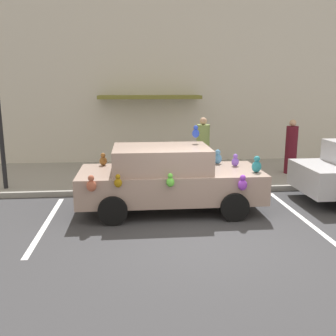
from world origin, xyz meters
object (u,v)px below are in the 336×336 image
object	(u,v)px
plush_covered_car	(168,178)
pedestrian_near_shopfront	(291,149)
teddy_bear_on_sidewalk	(160,174)
pedestrian_walking_past	(203,152)

from	to	relation	value
plush_covered_car	pedestrian_near_shopfront	distance (m)	5.14
teddy_bear_on_sidewalk	pedestrian_near_shopfront	distance (m)	4.49
pedestrian_near_shopfront	pedestrian_walking_past	world-z (taller)	pedestrian_walking_past
teddy_bear_on_sidewalk	pedestrian_near_shopfront	world-z (taller)	pedestrian_near_shopfront
teddy_bear_on_sidewalk	pedestrian_walking_past	xyz separation A→B (m)	(1.28, 0.28, 0.57)
plush_covered_car	pedestrian_walking_past	bearing A→B (deg)	59.48
plush_covered_car	teddy_bear_on_sidewalk	xyz separation A→B (m)	(-0.06, 1.79, -0.34)
teddy_bear_on_sidewalk	pedestrian_walking_past	bearing A→B (deg)	12.17
plush_covered_car	pedestrian_near_shopfront	world-z (taller)	plush_covered_car
teddy_bear_on_sidewalk	pedestrian_near_shopfront	bearing A→B (deg)	14.22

